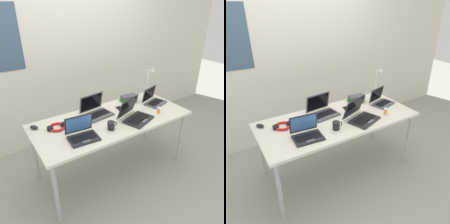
% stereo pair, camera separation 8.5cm
% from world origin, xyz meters
% --- Properties ---
extents(ground_plane, '(12.00, 12.00, 0.00)m').
position_xyz_m(ground_plane, '(0.00, 0.00, 0.00)').
color(ground_plane, gray).
extents(wall_back, '(6.00, 0.13, 2.60)m').
position_xyz_m(wall_back, '(-0.00, 1.10, 1.30)').
color(wall_back, silver).
rests_on(wall_back, ground_plane).
extents(desk, '(1.80, 0.80, 0.74)m').
position_xyz_m(desk, '(0.00, 0.00, 0.68)').
color(desk, silver).
rests_on(desk, ground_plane).
extents(desk_lamp, '(0.12, 0.18, 0.40)m').
position_xyz_m(desk_lamp, '(0.80, 0.28, 0.94)').
color(desk_lamp, white).
rests_on(desk_lamp, desk).
extents(laptop_back_left, '(0.35, 0.30, 0.23)m').
position_xyz_m(laptop_back_left, '(-0.11, 0.18, 0.79)').
color(laptop_back_left, '#515459').
rests_on(laptop_back_left, desk).
extents(laptop_far_corner, '(0.30, 0.26, 0.21)m').
position_xyz_m(laptop_far_corner, '(-0.46, -0.17, 0.78)').
color(laptop_far_corner, '#232326').
rests_on(laptop_far_corner, desk).
extents(laptop_near_lamp, '(0.33, 0.29, 0.21)m').
position_xyz_m(laptop_near_lamp, '(0.68, 0.04, 0.78)').
color(laptop_near_lamp, '#515459').
rests_on(laptop_near_lamp, desk).
extents(laptop_center, '(0.41, 0.39, 0.24)m').
position_xyz_m(laptop_center, '(0.21, -0.16, 0.79)').
color(laptop_center, '#232326').
rests_on(laptop_center, desk).
extents(computer_mouse, '(0.10, 0.11, 0.03)m').
position_xyz_m(computer_mouse, '(-0.81, 0.26, 0.76)').
color(computer_mouse, black).
rests_on(computer_mouse, desk).
extents(cell_phone, '(0.09, 0.14, 0.01)m').
position_xyz_m(cell_phone, '(0.21, 0.14, 0.74)').
color(cell_phone, black).
rests_on(cell_phone, desk).
extents(headphones, '(0.21, 0.18, 0.04)m').
position_xyz_m(headphones, '(-0.60, 0.14, 0.76)').
color(headphones, red).
rests_on(headphones, desk).
extents(pill_bottle, '(0.04, 0.04, 0.08)m').
position_xyz_m(pill_bottle, '(0.53, -0.21, 0.78)').
color(pill_bottle, gold).
rests_on(pill_bottle, desk).
extents(book_stack, '(0.22, 0.17, 0.09)m').
position_xyz_m(book_stack, '(0.44, 0.26, 0.78)').
color(book_stack, '#336638').
rests_on(book_stack, desk).
extents(coffee_mug, '(0.11, 0.08, 0.09)m').
position_xyz_m(coffee_mug, '(-0.14, -0.19, 0.78)').
color(coffee_mug, black).
rests_on(coffee_mug, desk).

